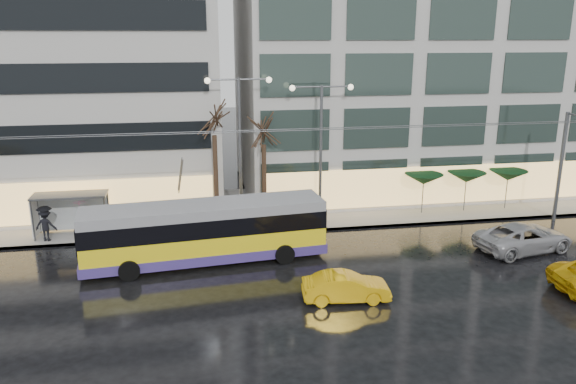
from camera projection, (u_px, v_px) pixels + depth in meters
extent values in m
plane|color=black|center=(219.00, 308.00, 24.61)|extent=(140.00, 140.00, 0.00)
cube|color=gray|center=(237.00, 210.00, 38.20)|extent=(80.00, 10.00, 0.15)
cube|color=slate|center=(245.00, 234.00, 33.50)|extent=(80.00, 0.10, 0.15)
cube|color=#BAB7B2|center=(453.00, 20.00, 42.32)|extent=(32.00, 14.00, 25.00)
cube|color=yellow|center=(206.00, 243.00, 29.32)|extent=(12.59, 3.81, 1.55)
cube|color=#453381|center=(206.00, 252.00, 29.46)|extent=(12.64, 3.86, 0.52)
cube|color=black|center=(205.00, 222.00, 29.01)|extent=(12.61, 3.84, 0.93)
cube|color=gray|center=(204.00, 209.00, 28.81)|extent=(12.59, 3.81, 0.52)
cube|color=black|center=(319.00, 215.00, 30.66)|extent=(0.30, 2.37, 1.34)
cube|color=black|center=(78.00, 236.00, 27.43)|extent=(0.30, 2.37, 1.34)
cylinder|color=black|center=(273.00, 238.00, 31.69)|extent=(1.06, 0.46, 1.03)
cylinder|color=black|center=(285.00, 254.00, 29.29)|extent=(1.06, 0.46, 1.03)
cylinder|color=black|center=(129.00, 252.00, 29.65)|extent=(1.06, 0.46, 1.03)
cylinder|color=black|center=(129.00, 271.00, 27.26)|extent=(1.06, 0.46, 1.03)
cylinder|color=#595B60|center=(181.00, 177.00, 29.05)|extent=(0.45, 3.83, 2.72)
cylinder|color=#595B60|center=(180.00, 175.00, 29.52)|extent=(0.45, 3.83, 2.72)
cylinder|color=#595B60|center=(561.00, 167.00, 35.35)|extent=(0.24, 0.24, 7.00)
cylinder|color=#595B60|center=(228.00, 132.00, 28.38)|extent=(42.00, 0.04, 0.04)
cylinder|color=#595B60|center=(228.00, 131.00, 28.85)|extent=(42.00, 0.04, 0.04)
cube|color=#595B60|center=(69.00, 195.00, 32.54)|extent=(4.20, 1.60, 0.12)
cube|color=silver|center=(74.00, 212.00, 33.54)|extent=(4.00, 0.05, 2.20)
cube|color=white|center=(35.00, 217.00, 32.54)|extent=(0.10, 1.40, 2.20)
cylinder|color=#595B60|center=(33.00, 221.00, 31.89)|extent=(0.10, 0.10, 2.40)
cylinder|color=#595B60|center=(39.00, 214.00, 33.21)|extent=(0.10, 0.10, 2.40)
cylinder|color=#595B60|center=(105.00, 217.00, 32.55)|extent=(0.10, 0.10, 2.40)
cylinder|color=#595B60|center=(109.00, 210.00, 33.87)|extent=(0.10, 0.10, 2.40)
cylinder|color=#595B60|center=(240.00, 153.00, 33.92)|extent=(0.18, 0.18, 9.00)
cylinder|color=#595B60|center=(223.00, 80.00, 32.57)|extent=(1.80, 0.10, 0.10)
cylinder|color=#595B60|center=(254.00, 79.00, 32.87)|extent=(1.80, 0.10, 0.10)
sphere|color=#FFF2CC|center=(207.00, 81.00, 32.44)|extent=(0.36, 0.36, 0.36)
sphere|color=#FFF2CC|center=(269.00, 80.00, 33.03)|extent=(0.36, 0.36, 0.36)
cylinder|color=#595B60|center=(321.00, 154.00, 34.81)|extent=(0.18, 0.18, 8.50)
cylinder|color=#595B60|center=(307.00, 87.00, 33.53)|extent=(1.80, 0.10, 0.10)
cylinder|color=#595B60|center=(336.00, 86.00, 33.83)|extent=(1.80, 0.10, 0.10)
sphere|color=#FFF2CC|center=(292.00, 88.00, 33.40)|extent=(0.36, 0.36, 0.36)
sphere|color=#FFF2CC|center=(351.00, 87.00, 33.99)|extent=(0.36, 0.36, 0.36)
cylinder|color=black|center=(216.00, 181.00, 34.32)|extent=(0.28, 0.28, 5.60)
cylinder|color=black|center=(264.00, 183.00, 35.10)|extent=(0.28, 0.28, 4.90)
cylinder|color=#595B60|center=(423.00, 197.00, 37.01)|extent=(0.06, 0.06, 2.20)
cone|color=black|center=(424.00, 179.00, 36.68)|extent=(2.50, 2.50, 0.70)
cylinder|color=#595B60|center=(465.00, 195.00, 37.51)|extent=(0.06, 0.06, 2.20)
cone|color=black|center=(466.00, 177.00, 37.18)|extent=(2.50, 2.50, 0.70)
cylinder|color=#595B60|center=(506.00, 192.00, 38.00)|extent=(0.06, 0.06, 2.20)
cone|color=black|center=(508.00, 175.00, 37.67)|extent=(2.50, 2.50, 0.70)
imported|color=#E3A70B|center=(346.00, 287.00, 25.19)|extent=(4.04, 1.73, 1.29)
imported|color=#9E9DA2|center=(524.00, 237.00, 30.99)|extent=(5.93, 3.58, 1.54)
imported|color=black|center=(81.00, 222.00, 32.70)|extent=(0.69, 0.52, 1.72)
imported|color=#FF54B5|center=(80.00, 208.00, 32.46)|extent=(1.12, 1.13, 0.88)
imported|color=black|center=(155.00, 216.00, 34.06)|extent=(0.90, 0.79, 1.55)
imported|color=black|center=(46.00, 225.00, 32.01)|extent=(1.34, 0.93, 1.89)
imported|color=black|center=(44.00, 212.00, 31.79)|extent=(0.97, 0.97, 0.72)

